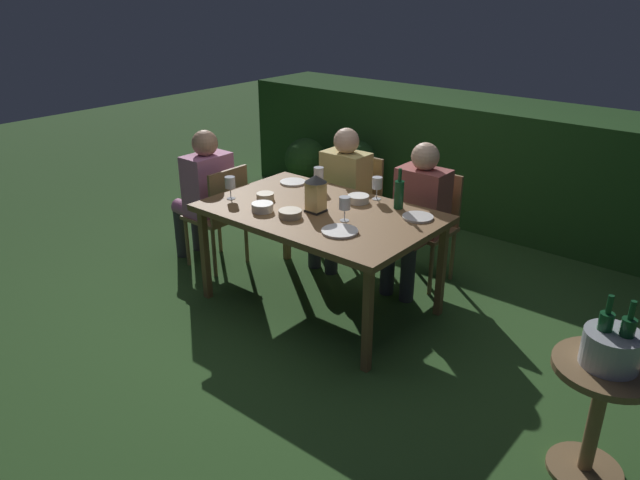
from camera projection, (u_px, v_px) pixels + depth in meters
ground_plane at (320, 305)px, 4.56m from camera, size 16.00×16.00×0.00m
dining_table at (320, 218)px, 4.27m from camera, size 1.63×1.04×0.76m
chair_head_near at (221, 212)px, 4.98m from camera, size 0.40×0.42×0.87m
person_in_pink at (203, 190)px, 5.04m from camera, size 0.48×0.38×1.15m
chair_side_right_b at (429, 222)px, 4.79m from camera, size 0.42×0.40×0.87m
person_in_rust at (417, 211)px, 4.59m from camera, size 0.38×0.47×1.15m
chair_side_right_a at (355, 202)px, 5.22m from camera, size 0.42×0.40×0.87m
person_in_mustard at (341, 191)px, 5.02m from camera, size 0.38×0.47×1.15m
lantern_centerpiece at (316, 191)px, 4.17m from camera, size 0.15×0.15×0.27m
green_bottle_on_table at (399, 194)px, 4.25m from camera, size 0.07×0.07×0.29m
wine_glass_a at (230, 184)px, 4.43m from camera, size 0.08×0.08×0.17m
wine_glass_b at (345, 204)px, 4.02m from camera, size 0.08×0.08×0.17m
wine_glass_c at (377, 184)px, 4.42m from camera, size 0.08×0.08×0.17m
wine_glass_d at (319, 174)px, 4.65m from camera, size 0.08×0.08×0.17m
plate_a at (293, 182)px, 4.81m from camera, size 0.21×0.21×0.01m
plate_b at (340, 231)px, 3.88m from camera, size 0.24×0.24×0.01m
plate_c at (418, 217)px, 4.11m from camera, size 0.21×0.21×0.01m
bowl_olives at (265, 196)px, 4.45m from camera, size 0.13×0.13×0.05m
bowl_bread at (358, 199)px, 4.39m from camera, size 0.16×0.16×0.05m
bowl_salad at (290, 213)px, 4.12m from camera, size 0.16×0.16×0.05m
bowl_dip at (262, 207)px, 4.23m from camera, size 0.15×0.15×0.06m
side_table at (599, 403)px, 2.86m from camera, size 0.49×0.49×0.64m
ice_bucket at (612, 346)px, 2.73m from camera, size 0.26×0.26×0.34m
hedge_backdrop at (477, 160)px, 6.07m from camera, size 5.21×0.89×1.16m
potted_plant_by_hedge at (305, 168)px, 6.51m from camera, size 0.45×0.45×0.70m
potted_plant_corner at (352, 171)px, 6.11m from camera, size 0.57×0.57×0.79m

